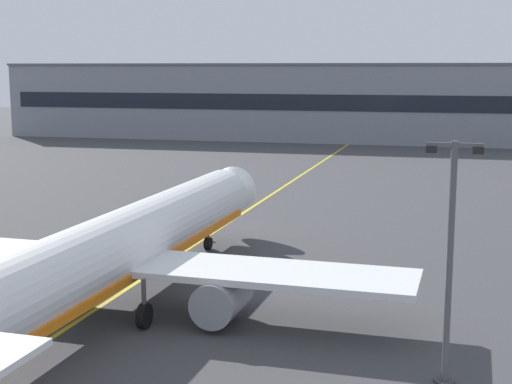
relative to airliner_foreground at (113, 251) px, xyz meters
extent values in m
cube|color=yellow|center=(-0.92, 14.60, -3.37)|extent=(4.11, 179.97, 0.01)
cylinder|color=white|center=(0.01, 0.15, 0.13)|extent=(5.09, 36.11, 3.80)
cone|color=white|center=(0.70, 19.43, 0.13)|extent=(3.70, 2.73, 3.61)
cube|color=orange|center=(0.01, 0.15, -0.91)|extent=(4.91, 33.23, 0.44)
cube|color=black|center=(0.63, 17.54, 0.80)|extent=(2.89, 1.20, 0.60)
cube|color=white|center=(0.03, 0.75, -0.72)|extent=(32.15, 5.94, 0.36)
cylinder|color=gray|center=(-6.21, -0.03, -1.94)|extent=(2.43, 3.68, 2.30)
cylinder|color=black|center=(-6.14, 1.82, -1.94)|extent=(1.96, 0.25, 1.95)
cylinder|color=gray|center=(6.19, -0.48, -1.94)|extent=(2.43, 3.68, 2.30)
cylinder|color=black|center=(6.25, 1.37, -1.94)|extent=(1.96, 0.25, 1.95)
cylinder|color=#4C4C51|center=(0.52, 14.64, -1.89)|extent=(0.24, 0.24, 1.60)
cylinder|color=black|center=(0.52, 14.64, -2.92)|extent=(0.43, 0.91, 0.90)
cylinder|color=#4C4C51|center=(-2.66, -1.76, -1.59)|extent=(0.24, 0.24, 1.60)
cylinder|color=black|center=(-2.66, -1.76, -2.72)|extent=(0.45, 1.31, 1.30)
cylinder|color=#4C4C51|center=(2.53, -1.95, -1.59)|extent=(0.24, 0.24, 1.60)
cylinder|color=black|center=(2.53, -1.95, -2.72)|extent=(0.45, 1.31, 1.30)
cylinder|color=#515156|center=(17.31, -4.92, 1.71)|extent=(0.28, 0.28, 10.17)
cylinder|color=#333338|center=(17.31, -4.92, -3.32)|extent=(0.90, 0.90, 0.10)
cube|color=#515156|center=(17.31, -4.92, 6.65)|extent=(2.20, 0.16, 0.16)
cube|color=black|center=(16.41, -4.92, 6.45)|extent=(0.44, 0.36, 0.28)
cube|color=black|center=(18.21, -4.92, 6.45)|extent=(0.44, 0.36, 0.28)
cone|color=orange|center=(-0.03, 17.08, -3.09)|extent=(0.36, 0.36, 0.55)
cylinder|color=white|center=(-0.03, 17.08, -3.07)|extent=(0.23, 0.23, 0.07)
cube|color=orange|center=(-0.03, 17.08, -3.35)|extent=(0.44, 0.44, 0.03)
cube|color=gray|center=(-8.12, 97.56, 3.33)|extent=(112.00, 12.00, 13.39)
cube|color=black|center=(-8.12, 91.51, 3.73)|extent=(107.52, 0.12, 2.80)
cube|color=#595C63|center=(-8.12, 97.56, 10.22)|extent=(112.40, 12.40, 0.40)
camera|label=1|loc=(16.96, -35.49, 9.68)|focal=52.27mm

